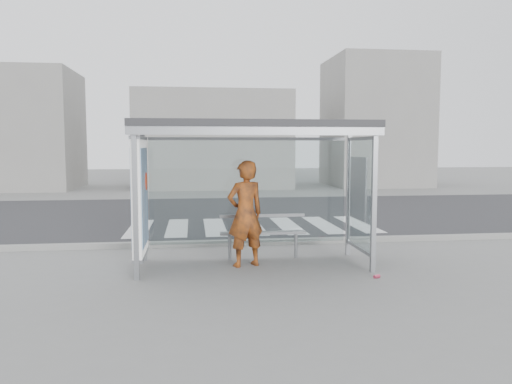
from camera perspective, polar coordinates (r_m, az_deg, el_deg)
ground at (r=9.19m, az=-0.32°, el=-8.47°), size 80.00×80.00×0.00m
road at (r=16.04m, az=-3.35°, el=-2.54°), size 30.00×10.00×0.01m
curb at (r=11.07m, az=-1.55°, el=-5.78°), size 30.00×0.18×0.12m
crosswalk at (r=13.63m, az=-0.52°, el=-3.94°), size 6.55×3.00×0.00m
bus_shelter at (r=8.95m, az=-2.74°, el=4.00°), size 4.25×1.65×2.62m
building_left at (r=28.31m, az=-25.80°, el=6.40°), size 6.00×5.00×6.00m
building_center at (r=26.88m, az=-4.99°, el=5.92°), size 8.00×5.00×5.00m
building_right at (r=28.72m, az=13.42°, el=7.75°), size 5.00×5.00×7.00m
person at (r=9.02m, az=-1.23°, el=-2.50°), size 0.82×0.67×1.93m
bench at (r=9.68m, az=0.80°, el=-4.65°), size 1.67×0.21×0.86m
soda_can at (r=8.61m, az=13.64°, el=-9.36°), size 0.12×0.09×0.06m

